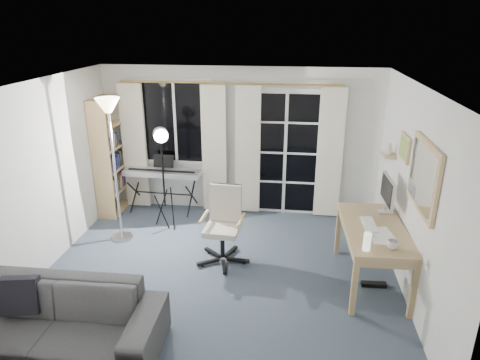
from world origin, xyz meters
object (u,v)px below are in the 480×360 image
object	(u,v)px
bookshelf	(110,158)
studio_light	(161,147)
monitor	(388,192)
mug	(393,244)
office_chair	(224,217)
keyboard_piano	(162,173)
desk	(374,234)
torchiere_lamp	(110,128)
sofa	(46,311)

from	to	relation	value
bookshelf	studio_light	world-z (taller)	bookshelf
monitor	mug	distance (m)	0.98
office_chair	bookshelf	bearing A→B (deg)	151.64
bookshelf	monitor	bearing A→B (deg)	-16.83
keyboard_piano	monitor	bearing A→B (deg)	-17.73
office_chair	desk	bearing A→B (deg)	-6.68
torchiere_lamp	office_chair	xyz separation A→B (m)	(1.61, -0.34, -1.08)
torchiere_lamp	studio_light	xyz separation A→B (m)	(0.58, 0.38, -0.36)
studio_light	office_chair	bearing A→B (deg)	-56.83
monitor	mug	size ratio (longest dim) A/B	4.40
torchiere_lamp	studio_light	distance (m)	0.78
studio_light	torchiere_lamp	bearing A→B (deg)	-168.80
studio_light	sofa	size ratio (longest dim) A/B	0.75
office_chair	sofa	size ratio (longest dim) A/B	0.46
keyboard_piano	bookshelf	bearing A→B (deg)	-179.11
mug	bookshelf	bearing A→B (deg)	151.86
bookshelf	sofa	size ratio (longest dim) A/B	0.87
desk	sofa	size ratio (longest dim) A/B	0.65
sofa	desk	bearing A→B (deg)	24.44
studio_light	mug	size ratio (longest dim) A/B	13.36
desk	mug	bearing A→B (deg)	-81.13
studio_light	office_chair	xyz separation A→B (m)	(1.03, -0.72, -0.72)
monitor	sofa	bearing A→B (deg)	-152.45
studio_light	mug	bearing A→B (deg)	-49.63
keyboard_piano	sofa	bearing A→B (deg)	-90.80
studio_light	keyboard_piano	bearing A→B (deg)	87.48
monitor	office_chair	bearing A→B (deg)	-179.71
bookshelf	office_chair	bearing A→B (deg)	-32.59
desk	monitor	distance (m)	0.62
torchiere_lamp	office_chair	world-z (taller)	torchiere_lamp
studio_light	desk	distance (m)	3.17
bookshelf	office_chair	xyz separation A→B (m)	(2.13, -1.34, -0.31)
studio_light	office_chair	world-z (taller)	studio_light
office_chair	mug	bearing A→B (deg)	-19.38
bookshelf	mug	bearing A→B (deg)	-28.45
bookshelf	office_chair	distance (m)	2.54
keyboard_piano	mug	distance (m)	3.89
desk	sofa	bearing A→B (deg)	-157.01
keyboard_piano	mug	bearing A→B (deg)	-31.49
mug	sofa	bearing A→B (deg)	-162.51
mug	torchiere_lamp	bearing A→B (deg)	161.67
monitor	torchiere_lamp	bearing A→B (deg)	173.86
torchiere_lamp	studio_light	world-z (taller)	torchiere_lamp
torchiere_lamp	sofa	xyz separation A→B (m)	(0.18, -2.26, -1.25)
monitor	desk	bearing A→B (deg)	-116.04
torchiere_lamp	monitor	bearing A→B (deg)	-3.70
office_chair	sofa	xyz separation A→B (m)	(-1.43, -1.93, -0.17)
sofa	torchiere_lamp	bearing A→B (deg)	93.47
sofa	keyboard_piano	bearing A→B (deg)	85.74
keyboard_piano	desk	distance (m)	3.54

